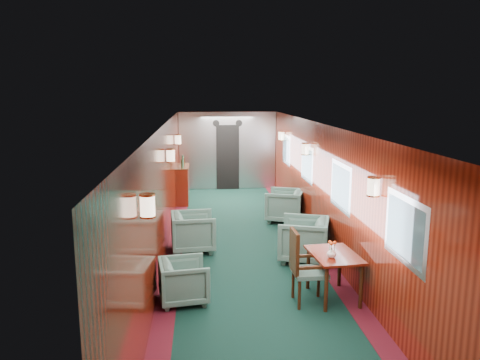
{
  "coord_description": "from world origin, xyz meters",
  "views": [
    {
      "loc": [
        -0.82,
        -8.45,
        3.01
      ],
      "look_at": [
        0.0,
        1.29,
        1.15
      ],
      "focal_mm": 35.0,
      "sensor_mm": 36.0,
      "label": 1
    }
  ],
  "objects": [
    {
      "name": "room",
      "position": [
        0.0,
        0.0,
        1.63
      ],
      "size": [
        12.0,
        12.1,
        2.4
      ],
      "color": "black",
      "rests_on": "ground"
    },
    {
      "name": "bulkhead",
      "position": [
        0.0,
        5.91,
        1.18
      ],
      "size": [
        2.98,
        0.17,
        2.39
      ],
      "color": "#B5B8BC",
      "rests_on": "ground"
    },
    {
      "name": "windows_right",
      "position": [
        1.49,
        0.25,
        1.45
      ],
      "size": [
        0.02,
        8.6,
        0.8
      ],
      "color": "silver",
      "rests_on": "ground"
    },
    {
      "name": "wall_sconces",
      "position": [
        0.0,
        0.57,
        1.79
      ],
      "size": [
        2.97,
        7.97,
        0.25
      ],
      "color": "beige",
      "rests_on": "ground"
    },
    {
      "name": "dining_table",
      "position": [
        1.09,
        -2.12,
        0.58
      ],
      "size": [
        0.72,
        0.97,
        0.69
      ],
      "rotation": [
        0.0,
        0.0,
        0.09
      ],
      "color": "maroon",
      "rests_on": "ground"
    },
    {
      "name": "side_chair",
      "position": [
        0.6,
        -2.25,
        0.59
      ],
      "size": [
        0.51,
        0.53,
        1.09
      ],
      "rotation": [
        0.0,
        0.0,
        0.03
      ],
      "color": "#1E4642",
      "rests_on": "ground"
    },
    {
      "name": "credenza",
      "position": [
        -1.34,
        4.18,
        0.52
      ],
      "size": [
        0.35,
        1.13,
        1.29
      ],
      "color": "maroon",
      "rests_on": "ground"
    },
    {
      "name": "flower_vase",
      "position": [
        1.01,
        -2.27,
        0.76
      ],
      "size": [
        0.14,
        0.14,
        0.14
      ],
      "primitive_type": "imported",
      "rotation": [
        0.0,
        0.0,
        -0.04
      ],
      "color": "silver",
      "rests_on": "dining_table"
    },
    {
      "name": "armchair_left_near",
      "position": [
        -1.09,
        -2.05,
        0.31
      ],
      "size": [
        0.79,
        0.77,
        0.63
      ],
      "primitive_type": "imported",
      "rotation": [
        0.0,
        0.0,
        1.72
      ],
      "color": "#1E4642",
      "rests_on": "ground"
    },
    {
      "name": "armchair_left_far",
      "position": [
        -0.99,
        0.16,
        0.37
      ],
      "size": [
        0.89,
        0.86,
        0.74
      ],
      "primitive_type": "imported",
      "rotation": [
        0.0,
        0.0,
        1.66
      ],
      "color": "#1E4642",
      "rests_on": "ground"
    },
    {
      "name": "armchair_right_near",
      "position": [
        0.99,
        -0.53,
        0.39
      ],
      "size": [
        1.08,
        1.06,
        0.79
      ],
      "primitive_type": "imported",
      "rotation": [
        0.0,
        0.0,
        -1.88
      ],
      "color": "#1E4642",
      "rests_on": "ground"
    },
    {
      "name": "armchair_right_far",
      "position": [
        1.11,
        2.04,
        0.38
      ],
      "size": [
        1.06,
        1.04,
        0.76
      ],
      "primitive_type": "imported",
      "rotation": [
        0.0,
        0.0,
        -1.9
      ],
      "color": "#1E4642",
      "rests_on": "ground"
    }
  ]
}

